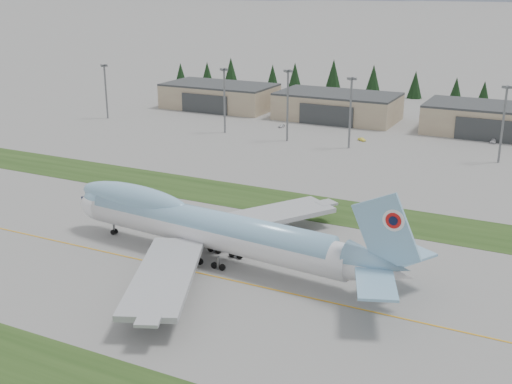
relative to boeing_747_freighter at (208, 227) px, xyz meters
The scene contains 13 objects.
ground 12.71m from the boeing_747_freighter, 141.50° to the right, with size 7000.00×7000.00×0.00m, color gray.
grass_strip_near 45.97m from the boeing_747_freighter, 100.64° to the right, with size 400.00×14.00×0.08m, color #223E16.
grass_strip_far 39.82m from the boeing_747_freighter, 102.36° to the left, with size 400.00×18.00×0.08m, color #223E16.
taxiway_line_main 12.71m from the boeing_747_freighter, 141.50° to the right, with size 400.00×0.40×0.02m, color gold.
boeing_747_freighter is the anchor object (origin of this frame).
hangar_left 163.28m from the boeing_747_freighter, 118.70° to the left, with size 48.00×26.60×10.80m.
hangar_center 145.12m from the boeing_747_freighter, 99.28° to the left, with size 48.00×26.60×10.80m.
hangar_right 147.83m from the boeing_747_freighter, 75.66° to the left, with size 48.00×26.60×10.80m.
floodlight_masts 103.13m from the boeing_747_freighter, 94.75° to the left, with size 204.56×10.28×24.87m.
service_vehicle_a 125.35m from the boeing_747_freighter, 107.44° to the left, with size 1.47×3.64×1.24m, color silver.
service_vehicle_b 111.85m from the boeing_747_freighter, 91.50° to the left, with size 1.20×3.40×1.12m, color yellow.
service_vehicle_c 135.15m from the boeing_747_freighter, 73.17° to the left, with size 1.89×4.66×1.35m, color #B3B4B8.
conifer_belt 204.69m from the boeing_747_freighter, 93.70° to the left, with size 268.16×15.09×16.47m.
Camera 1 is at (70.07, -96.04, 53.57)m, focal length 45.00 mm.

